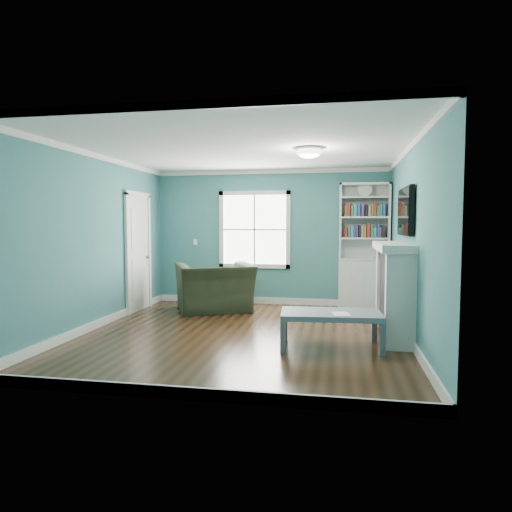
# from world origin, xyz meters

# --- Properties ---
(floor) EXTENTS (5.00, 5.00, 0.00)m
(floor) POSITION_xyz_m (0.00, 0.00, 0.00)
(floor) COLOR black
(floor) RESTS_ON ground
(room_walls) EXTENTS (5.00, 5.00, 5.00)m
(room_walls) POSITION_xyz_m (0.00, 0.00, 1.58)
(room_walls) COLOR #39777A
(room_walls) RESTS_ON ground
(trim) EXTENTS (4.50, 5.00, 2.60)m
(trim) POSITION_xyz_m (0.00, 0.00, 1.24)
(trim) COLOR white
(trim) RESTS_ON ground
(window) EXTENTS (1.40, 0.06, 1.50)m
(window) POSITION_xyz_m (-0.30, 2.49, 1.45)
(window) COLOR white
(window) RESTS_ON room_walls
(bookshelf) EXTENTS (0.90, 0.35, 2.31)m
(bookshelf) POSITION_xyz_m (1.77, 2.30, 0.92)
(bookshelf) COLOR silver
(bookshelf) RESTS_ON ground
(fireplace) EXTENTS (0.44, 1.58, 1.30)m
(fireplace) POSITION_xyz_m (2.08, 0.20, 0.64)
(fireplace) COLOR black
(fireplace) RESTS_ON ground
(tv) EXTENTS (0.06, 1.10, 0.65)m
(tv) POSITION_xyz_m (2.20, 0.20, 1.72)
(tv) COLOR black
(tv) RESTS_ON fireplace
(door) EXTENTS (0.12, 0.98, 2.17)m
(door) POSITION_xyz_m (-2.22, 1.40, 1.07)
(door) COLOR silver
(door) RESTS_ON ground
(ceiling_fixture) EXTENTS (0.38, 0.38, 0.15)m
(ceiling_fixture) POSITION_xyz_m (0.90, 0.10, 2.55)
(ceiling_fixture) COLOR white
(ceiling_fixture) RESTS_ON room_walls
(light_switch) EXTENTS (0.08, 0.01, 0.12)m
(light_switch) POSITION_xyz_m (-1.50, 2.48, 1.20)
(light_switch) COLOR white
(light_switch) RESTS_ON room_walls
(recliner) EXTENTS (1.54, 1.33, 1.14)m
(recliner) POSITION_xyz_m (-0.86, 1.60, 0.57)
(recliner) COLOR black
(recliner) RESTS_ON ground
(coffee_table) EXTENTS (1.29, 0.77, 0.45)m
(coffee_table) POSITION_xyz_m (1.23, -0.50, 0.39)
(coffee_table) COLOR #515961
(coffee_table) RESTS_ON ground
(paper_sheet) EXTENTS (0.25, 0.29, 0.00)m
(paper_sheet) POSITION_xyz_m (1.35, -0.61, 0.45)
(paper_sheet) COLOR white
(paper_sheet) RESTS_ON coffee_table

